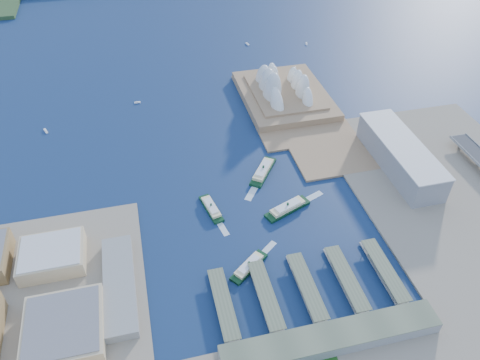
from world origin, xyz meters
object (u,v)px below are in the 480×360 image
object	(u,v)px
opera_house	(285,81)
toaster_building	(400,155)
ferry_b	(263,169)
ferry_c	(249,265)
ferry_a	(211,207)
ferry_d	(288,207)

from	to	relation	value
opera_house	toaster_building	size ratio (longest dim) A/B	1.16
ferry_b	ferry_c	bearing A→B (deg)	-75.78
ferry_a	ferry_c	xyz separation A→B (m)	(21.38, -94.51, 0.01)
toaster_building	opera_house	bearing A→B (deg)	114.23
ferry_a	ferry_c	size ratio (longest dim) A/B	1.00
opera_house	ferry_d	size ratio (longest dim) A/B	3.06
ferry_a	ferry_d	distance (m)	89.69
toaster_building	ferry_d	xyz separation A→B (m)	(-163.55, -41.32, -14.95)
ferry_a	ferry_c	bearing A→B (deg)	-88.84
opera_house	toaster_building	xyz separation A→B (m)	(90.00, -200.00, -11.50)
ferry_a	ferry_b	distance (m)	93.37
ferry_c	toaster_building	bearing A→B (deg)	-101.46
opera_house	ferry_a	distance (m)	273.23
toaster_building	ferry_c	xyz separation A→B (m)	(-229.14, -113.93, -15.81)
opera_house	ferry_a	world-z (taller)	opera_house
ferry_a	ferry_d	world-z (taller)	ferry_d
ferry_d	ferry_b	bearing A→B (deg)	-14.69
ferry_a	ferry_c	world-z (taller)	ferry_c
ferry_b	ferry_d	distance (m)	73.57
ferry_b	ferry_d	size ratio (longest dim) A/B	1.03
toaster_building	ferry_a	world-z (taller)	toaster_building
ferry_d	ferry_c	bearing A→B (deg)	116.31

